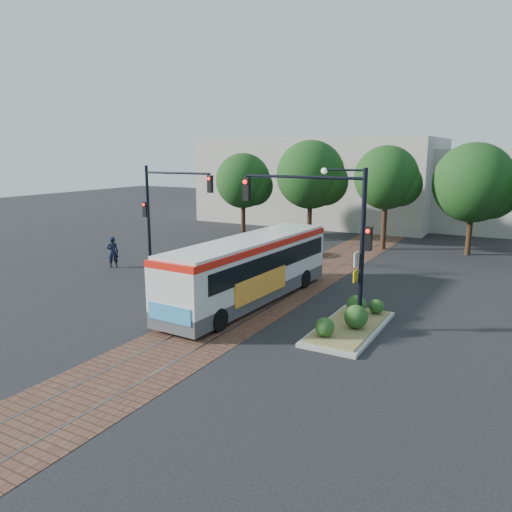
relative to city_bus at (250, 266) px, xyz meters
The scene contains 10 objects.
ground 1.78m from the city_bus, 46.00° to the right, with size 120.00×120.00×0.00m, color black.
trackbed 3.91m from the city_bus, 82.46° to the left, with size 3.60×40.00×0.02m.
tree_row 16.34m from the city_bus, 84.00° to the left, with size 26.40×5.60×7.67m.
warehouses 28.35m from the city_bus, 90.12° to the left, with size 40.00×13.00×8.00m.
city_bus is the anchor object (origin of this frame).
traffic_island 5.62m from the city_bus, 14.63° to the right, with size 2.20×5.20×1.13m.
signal_pole_main 5.17m from the city_bus, 16.60° to the right, with size 5.49×0.46×6.00m.
signal_pole_left 8.93m from the city_bus, 156.02° to the left, with size 4.99×0.34×6.00m.
officer 10.84m from the city_bus, 169.17° to the left, with size 0.68×0.44×1.86m, color black.
parked_car 10.97m from the city_bus, 106.19° to the left, with size 1.78×4.37×1.27m, color black.
Camera 1 is at (10.54, -18.76, 6.77)m, focal length 35.00 mm.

